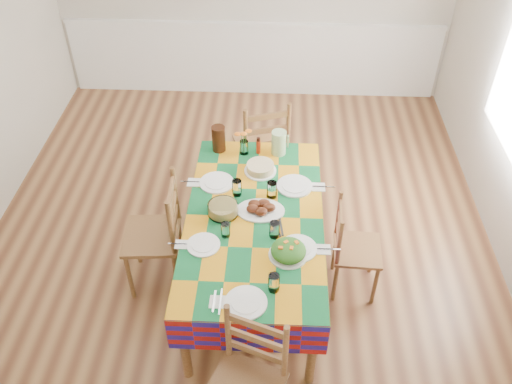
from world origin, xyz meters
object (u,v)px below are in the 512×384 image
green_pitcher (279,143)px  chair_right (352,249)px  meat_platter (260,209)px  chair_left (158,235)px  chair_near (247,383)px  chair_far (262,147)px  tea_pitcher (219,139)px  dining_table (254,224)px

green_pitcher → chair_right: 1.08m
meat_platter → chair_right: chair_right is taller
green_pitcher → chair_left: chair_left is taller
chair_near → chair_left: bearing=142.7°
chair_right → chair_far: bearing=34.9°
tea_pitcher → green_pitcher: bearing=-2.5°
chair_far → meat_platter: bearing=73.4°
meat_platter → green_pitcher: green_pitcher is taller
meat_platter → tea_pitcher: tea_pitcher is taller
tea_pitcher → chair_right: 1.44m
green_pitcher → chair_left: size_ratio=0.21×
green_pitcher → chair_right: (0.59, -0.80, -0.42)m
meat_platter → tea_pitcher: size_ratio=1.58×
green_pitcher → dining_table: bearing=-101.7°
chair_near → chair_left: 1.43m
meat_platter → tea_pitcher: bearing=116.8°
tea_pitcher → chair_far: (0.36, 0.37, -0.34)m
green_pitcher → chair_right: green_pitcher is taller
green_pitcher → chair_far: chair_far is taller
meat_platter → chair_far: size_ratio=0.35×
meat_platter → chair_near: 1.29m
chair_right → meat_platter: bearing=88.3°
green_pitcher → chair_far: bearing=111.0°
chair_near → chair_left: (-0.77, 1.20, 0.02)m
tea_pitcher → chair_far: size_ratio=0.22×
dining_table → green_pitcher: 0.84m
meat_platter → chair_near: bearing=-91.2°
tea_pitcher → chair_right: bearing=-36.6°
dining_table → meat_platter: bearing=54.8°
dining_table → chair_near: (0.02, -1.20, -0.18)m
dining_table → chair_far: bearing=89.3°
chair_far → chair_right: bearing=104.1°
tea_pitcher → chair_far: 0.62m
tea_pitcher → chair_right: size_ratio=0.27×
tea_pitcher → chair_near: chair_near is taller
meat_platter → chair_left: bearing=-176.0°
green_pitcher → chair_far: size_ratio=0.21×
dining_table → green_pitcher: green_pitcher is taller
dining_table → chair_right: 0.80m
chair_far → dining_table: bearing=71.3°
dining_table → chair_left: (-0.75, 0.00, -0.16)m
meat_platter → chair_near: size_ratio=0.37×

